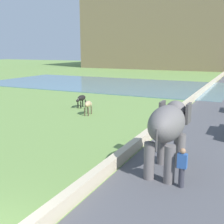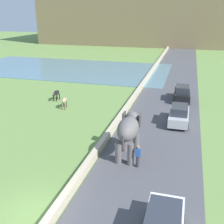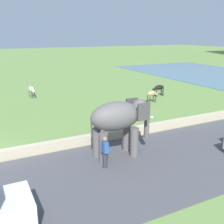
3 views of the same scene
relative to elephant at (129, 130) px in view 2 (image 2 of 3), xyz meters
The scene contains 11 objects.
ground_plane 8.14m from the elephant, 115.78° to the right, with size 220.00×220.00×0.00m, color #6B8E47.
road_surface 13.15m from the elephant, 83.05° to the left, with size 7.00×120.00×0.06m, color #4C4C51.
barrier_wall 11.26m from the elephant, 101.55° to the left, with size 0.40×110.00×0.56m, color beige.
lake 32.54m from the elephant, 122.45° to the left, with size 36.00×18.00×0.08m, color slate.
hill_distant 74.98m from the elephant, 97.27° to the left, with size 64.00×28.00×21.53m, color #7F6B4C.
elephant is the anchor object (origin of this frame).
person_beside_elephant 1.96m from the elephant, 53.97° to the right, with size 0.36×0.22×1.63m.
car_silver 7.77m from the elephant, 65.85° to the left, with size 1.80×4.00×1.80m.
car_black 14.55m from the elephant, 77.46° to the left, with size 1.92×4.07×1.80m.
cow_tan 12.03m from the elephant, 136.83° to the left, with size 0.66×1.42×1.15m.
cow_black 15.04m from the elephant, 135.89° to the left, with size 0.48×1.40×1.15m.
Camera 2 is at (6.96, -9.74, 9.78)m, focal length 43.89 mm.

